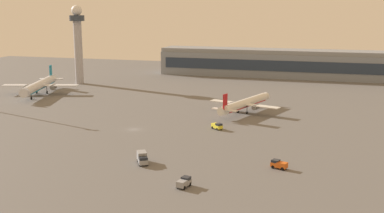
# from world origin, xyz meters

# --- Properties ---
(ground_plane) EXTENTS (416.00, 416.00, 0.00)m
(ground_plane) POSITION_xyz_m (0.00, 0.00, 0.00)
(ground_plane) COLOR #605E5B
(terminal_building) EXTENTS (165.61, 22.40, 16.40)m
(terminal_building) POSITION_xyz_m (41.78, 146.38, 8.09)
(terminal_building) COLOR gray
(terminal_building) RESTS_ON ground
(control_tower) EXTENTS (8.00, 8.00, 42.24)m
(control_tower) POSITION_xyz_m (-70.36, 86.79, 24.27)
(control_tower) COLOR #A8A8B2
(control_tower) RESTS_ON ground
(airplane_mid_apron) EXTENTS (29.42, 37.44, 9.81)m
(airplane_mid_apron) POSITION_xyz_m (31.03, 37.78, 3.71)
(airplane_mid_apron) COLOR silver
(airplane_mid_apron) RESTS_ON ground
(airplane_far_stand) EXTENTS (35.69, 45.42, 11.91)m
(airplane_far_stand) POSITION_xyz_m (-70.70, 50.28, 4.50)
(airplane_far_stand) COLOR silver
(airplane_far_stand) RESTS_ON ground
(maintenance_van) EXTENTS (4.55, 3.20, 2.25)m
(maintenance_van) POSITION_xyz_m (52.64, -27.21, 1.18)
(maintenance_van) COLOR #D85919
(maintenance_van) RESTS_ON ground
(catering_truck) EXTENTS (4.90, 6.06, 3.05)m
(catering_truck) POSITION_xyz_m (17.30, -33.57, 1.58)
(catering_truck) COLOR gray
(catering_truck) RESTS_ON ground
(baggage_tractor) EXTENTS (4.47, 4.10, 2.25)m
(baggage_tractor) POSITION_xyz_m (27.22, 8.53, 1.18)
(baggage_tractor) COLOR yellow
(baggage_tractor) RESTS_ON ground
(cargo_loader) EXTENTS (2.73, 4.44, 2.25)m
(cargo_loader) POSITION_xyz_m (33.33, -46.95, 1.18)
(cargo_loader) COLOR gray
(cargo_loader) RESTS_ON ground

